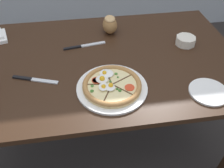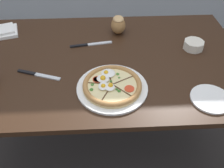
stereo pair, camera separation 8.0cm
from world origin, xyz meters
TOP-DOWN VIEW (x-y plane):
  - ground_plane at (0.00, 0.00)m, footprint 12.00×12.00m
  - dining_table at (0.00, 0.00)m, footprint 1.59×0.95m
  - pizza at (0.04, -0.24)m, footprint 0.34×0.34m
  - ramekin_bowl at (0.53, 0.07)m, footprint 0.12×0.12m
  - bread_piece_mid at (0.11, 0.27)m, footprint 0.10×0.12m
  - knife_main at (-0.07, 0.13)m, footprint 0.25×0.06m
  - knife_spare at (-0.33, -0.13)m, footprint 0.23×0.09m
  - side_saucer at (0.49, -0.34)m, footprint 0.18×0.18m

SIDE VIEW (x-z plane):
  - ground_plane at x=0.00m, z-range 0.00..0.00m
  - dining_table at x=0.00m, z-range 0.29..1.05m
  - knife_main at x=-0.07m, z-range 0.75..0.76m
  - knife_spare at x=-0.33m, z-range 0.75..0.76m
  - side_saucer at x=0.49m, z-range 0.75..0.76m
  - pizza at x=0.04m, z-range 0.75..0.80m
  - ramekin_bowl at x=0.53m, z-range 0.76..0.81m
  - bread_piece_mid at x=0.11m, z-range 0.76..0.86m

